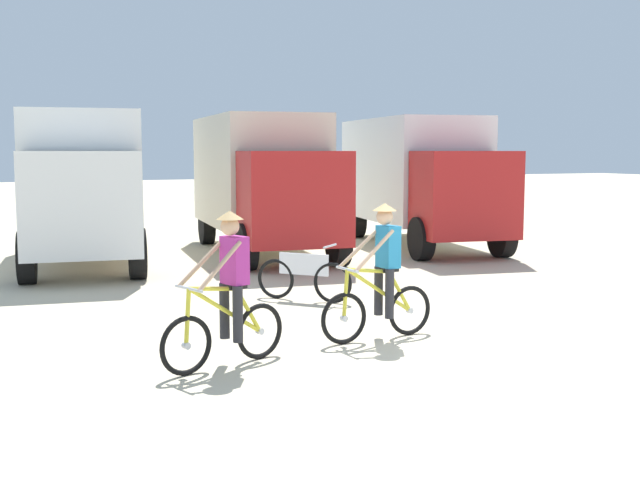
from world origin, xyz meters
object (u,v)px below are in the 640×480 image
Objects in this scene: box_truck_avon_van at (419,175)px; cyclist_orange_shirt at (228,295)px; box_truck_white_box at (82,179)px; cyclist_cowboy_hat at (382,276)px; bicycle_spare at (304,277)px; box_truck_cream_rv at (263,177)px.

cyclist_orange_shirt is (-8.27, -9.23, -1.03)m from box_truck_avon_van.
cyclist_cowboy_hat is at bearing -74.50° from box_truck_white_box.
bicycle_spare is at bearing -66.93° from box_truck_white_box.
box_truck_avon_van is 8.45m from bicycle_spare.
box_truck_avon_van is at bearing 48.15° from cyclist_orange_shirt.
box_truck_avon_van is (4.29, -0.27, 0.00)m from box_truck_cream_rv.
box_truck_cream_rv is 4.29m from box_truck_avon_van.
bicycle_spare is (-5.87, -5.90, -1.48)m from box_truck_avon_van.
cyclist_orange_shirt is (0.28, -9.62, -1.03)m from box_truck_white_box.
box_truck_avon_van is 3.87× the size of cyclist_orange_shirt.
box_truck_cream_rv reaches higher than bicycle_spare.
box_truck_cream_rv is (4.26, -0.11, 0.00)m from box_truck_white_box.
box_truck_avon_van is 5.30× the size of bicycle_spare.
cyclist_cowboy_hat is (2.55, -9.19, -1.03)m from box_truck_white_box.
box_truck_avon_van is 3.87× the size of cyclist_cowboy_hat.
cyclist_cowboy_hat is at bearing 10.63° from cyclist_orange_shirt.
box_truck_white_box is 1.01× the size of box_truck_cream_rv.
box_truck_white_box is 9.59m from cyclist_cowboy_hat.
box_truck_white_box reaches higher than bicycle_spare.
bicycle_spare is (-1.58, -6.18, -1.48)m from box_truck_cream_rv.
box_truck_white_box and box_truck_cream_rv have the same top height.
cyclist_orange_shirt and cyclist_cowboy_hat have the same top height.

